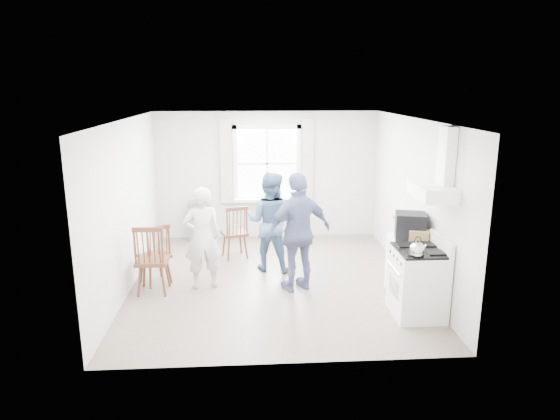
% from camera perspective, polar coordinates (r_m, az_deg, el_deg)
% --- Properties ---
extents(room_shell, '(4.62, 5.12, 2.64)m').
position_cam_1_polar(room_shell, '(7.81, -0.77, 0.78)').
color(room_shell, '#78695C').
rests_on(room_shell, ground).
extents(window_assembly, '(1.88, 0.24, 1.70)m').
position_cam_1_polar(window_assembly, '(10.18, -1.50, 4.82)').
color(window_assembly, white).
rests_on(window_assembly, room_shell).
extents(range_hood, '(0.45, 0.76, 0.94)m').
position_cam_1_polar(range_hood, '(6.82, 17.53, 3.32)').
color(range_hood, white).
rests_on(range_hood, room_shell).
extents(shelf_unit, '(0.40, 0.30, 0.80)m').
position_cam_1_polar(shelf_unit, '(10.33, -9.21, -1.25)').
color(shelf_unit, gray).
rests_on(shelf_unit, ground).
extents(gas_stove, '(0.68, 0.76, 1.12)m').
position_cam_1_polar(gas_stove, '(7.15, 15.48, -7.89)').
color(gas_stove, white).
rests_on(gas_stove, ground).
extents(kettle, '(0.19, 0.19, 0.26)m').
position_cam_1_polar(kettle, '(6.69, 15.40, -4.35)').
color(kettle, silver).
rests_on(kettle, gas_stove).
extents(low_cabinet, '(0.50, 0.55, 0.90)m').
position_cam_1_polar(low_cabinet, '(7.80, 14.29, -6.21)').
color(low_cabinet, white).
rests_on(low_cabinet, ground).
extents(stereo_stack, '(0.51, 0.47, 0.38)m').
position_cam_1_polar(stereo_stack, '(7.56, 14.66, -1.76)').
color(stereo_stack, black).
rests_on(stereo_stack, low_cabinet).
extents(cardboard_box, '(0.32, 0.27, 0.18)m').
position_cam_1_polar(cardboard_box, '(7.45, 15.58, -2.91)').
color(cardboard_box, olive).
rests_on(cardboard_box, low_cabinet).
extents(windsor_chair_a, '(0.53, 0.53, 1.01)m').
position_cam_1_polar(windsor_chair_a, '(9.05, -5.04, -1.91)').
color(windsor_chair_a, '#4A2617').
rests_on(windsor_chair_a, ground).
extents(windsor_chair_b, '(0.48, 0.47, 1.10)m').
position_cam_1_polar(windsor_chair_b, '(7.70, -14.63, -4.76)').
color(windsor_chair_b, '#4A2617').
rests_on(windsor_chair_b, ground).
extents(windsor_chair_c, '(0.58, 0.58, 1.00)m').
position_cam_1_polar(windsor_chair_c, '(8.09, -13.88, -4.29)').
color(windsor_chair_c, '#4A2617').
rests_on(windsor_chair_c, ground).
extents(person_left, '(0.72, 0.72, 1.62)m').
position_cam_1_polar(person_left, '(7.78, -8.86, -3.19)').
color(person_left, silver).
rests_on(person_left, ground).
extents(person_mid, '(1.04, 1.04, 1.70)m').
position_cam_1_polar(person_mid, '(8.45, -1.13, -1.35)').
color(person_mid, '#486186').
rests_on(person_mid, ground).
extents(person_right, '(1.43, 1.43, 1.85)m').
position_cam_1_polar(person_right, '(7.60, 2.16, -2.55)').
color(person_right, navy).
rests_on(person_right, ground).
extents(potted_plant, '(0.18, 0.18, 0.31)m').
position_cam_1_polar(potted_plant, '(10.18, -1.53, 2.19)').
color(potted_plant, '#2F6B37').
rests_on(potted_plant, window_assembly).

